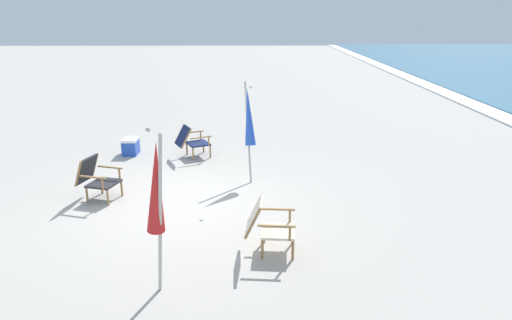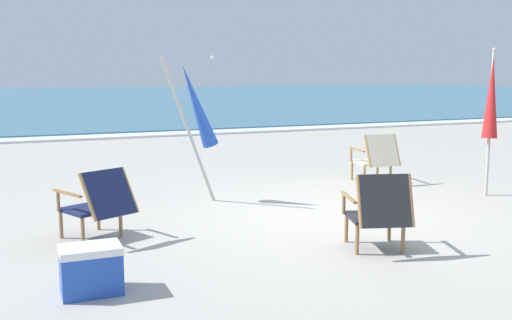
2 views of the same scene
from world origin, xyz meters
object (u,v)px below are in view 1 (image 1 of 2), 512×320
at_px(umbrella_furled_blue, 249,118).
at_px(cooler_box, 131,146).
at_px(beach_chair_mid_center, 267,224).
at_px(umbrella_furled_red, 156,189).
at_px(beach_chair_front_right, 96,177).
at_px(beach_chair_back_right, 191,140).

xyz_separation_m(umbrella_furled_blue, cooler_box, (-1.77, -2.91, -1.11)).
xyz_separation_m(beach_chair_mid_center, cooler_box, (-4.81, -3.17, -0.23)).
bearing_deg(umbrella_furled_red, umbrella_furled_blue, 165.23).
distance_m(beach_chair_front_right, umbrella_furled_red, 3.63).
bearing_deg(umbrella_furled_red, cooler_box, -162.51).
relative_size(beach_chair_mid_center, umbrella_furled_blue, 0.40).
height_order(beach_chair_front_right, umbrella_furled_red, umbrella_furled_red).
xyz_separation_m(beach_chair_mid_center, umbrella_furled_red, (1.02, -1.34, 0.96)).
bearing_deg(beach_chair_back_right, beach_chair_front_right, -29.84).
bearing_deg(beach_chair_front_right, umbrella_furled_red, 30.31).
bearing_deg(beach_chair_mid_center, umbrella_furled_blue, -175.03).
xyz_separation_m(beach_chair_front_right, beach_chair_back_right, (-2.54, 1.46, -0.01)).
bearing_deg(umbrella_furled_blue, beach_chair_back_right, -137.29).
bearing_deg(cooler_box, beach_chair_back_right, 79.98).
relative_size(beach_chair_front_right, umbrella_furled_blue, 0.41).
distance_m(beach_chair_front_right, cooler_box, 2.82).
height_order(beach_chair_back_right, umbrella_furled_blue, umbrella_furled_blue).
relative_size(beach_chair_back_right, cooler_box, 1.91).
distance_m(beach_chair_front_right, beach_chair_back_right, 2.93).
distance_m(beach_chair_back_right, cooler_box, 1.57).
xyz_separation_m(beach_chair_back_right, cooler_box, (-0.27, -1.53, -0.22)).
bearing_deg(beach_chair_back_right, beach_chair_mid_center, 19.93).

